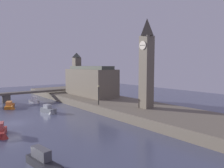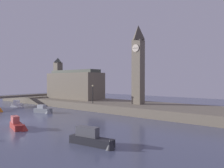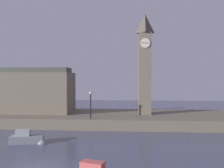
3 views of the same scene
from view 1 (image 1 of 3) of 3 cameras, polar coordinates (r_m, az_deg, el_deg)
name	(u,v)px [view 1 (image 1 of 3)]	position (r m, az deg, el deg)	size (l,w,h in m)	color
ground_plane	(13,123)	(37.45, -24.71, -9.42)	(120.00, 120.00, 0.00)	#474C66
far_embankment	(113,104)	(46.04, 0.31, -5.35)	(70.00, 12.00, 1.50)	#6B6051
clock_tower	(147,62)	(38.20, 9.09, 5.66)	(2.10, 2.15, 15.50)	#6B6051
parliament_hall	(90,81)	(54.30, -5.91, 0.83)	(15.53, 5.97, 10.87)	#6B6051
bridge_span	(6,95)	(57.50, -26.17, -2.70)	(2.08, 32.86, 2.42)	#5B544C
streetlamp	(99,92)	(41.21, -3.57, -2.23)	(0.36, 0.36, 3.73)	black
boat_cruiser_grey	(49,110)	(42.97, -16.31, -6.61)	(4.34, 2.01, 1.47)	gray
boat_ferry_white	(34,101)	(55.20, -19.77, -4.16)	(3.48, 2.04, 1.56)	silver
boat_dinghy_red	(2,132)	(31.67, -27.11, -11.13)	(4.29, 2.08, 1.64)	maroon
boat_barge_dark	(45,163)	(20.74, -17.34, -19.27)	(5.24, 1.74, 1.86)	#232328
boat_patrol_orange	(10,106)	(50.61, -25.23, -5.27)	(5.60, 2.99, 1.50)	orange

